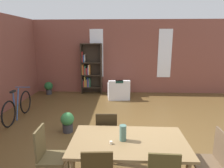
# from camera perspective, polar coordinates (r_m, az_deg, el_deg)

# --- Properties ---
(ground_plane) EXTENTS (10.90, 10.90, 0.00)m
(ground_plane) POSITION_cam_1_polar(r_m,az_deg,el_deg) (4.72, 7.18, -15.70)
(ground_plane) COLOR brown
(back_wall_brick) EXTENTS (9.03, 0.12, 3.02)m
(back_wall_brick) POSITION_cam_1_polar(r_m,az_deg,el_deg) (8.43, 5.26, 7.71)
(back_wall_brick) COLOR brown
(back_wall_brick) RESTS_ON ground
(window_pane_0) EXTENTS (0.55, 0.02, 1.96)m
(window_pane_0) POSITION_cam_1_polar(r_m,az_deg,el_deg) (8.40, -4.43, 8.74)
(window_pane_0) COLOR white
(window_pane_1) EXTENTS (0.55, 0.02, 1.96)m
(window_pane_1) POSITION_cam_1_polar(r_m,az_deg,el_deg) (8.53, 14.87, 8.42)
(window_pane_1) COLOR white
(dining_table) EXTENTS (1.71, 0.99, 0.78)m
(dining_table) POSITION_cam_1_polar(r_m,az_deg,el_deg) (3.10, 4.80, -17.25)
(dining_table) COLOR olive
(dining_table) RESTS_ON ground
(vase_on_table) EXTENTS (0.10, 0.10, 0.24)m
(vase_on_table) POSITION_cam_1_polar(r_m,az_deg,el_deg) (3.00, 3.14, -13.82)
(vase_on_table) COLOR #4C7266
(vase_on_table) RESTS_ON dining_table
(tealight_candle_0) EXTENTS (0.04, 0.04, 0.04)m
(tealight_candle_0) POSITION_cam_1_polar(r_m,az_deg,el_deg) (2.96, -0.27, -16.43)
(tealight_candle_0) COLOR silver
(tealight_candle_0) RESTS_ON dining_table
(dining_chair_head_right) EXTENTS (0.40, 0.40, 0.95)m
(dining_chair_head_right) POSITION_cam_1_polar(r_m,az_deg,el_deg) (3.47, 26.66, -18.60)
(dining_chair_head_right) COLOR brown
(dining_chair_head_right) RESTS_ON ground
(dining_chair_far_left) EXTENTS (0.42, 0.42, 0.95)m
(dining_chair_far_left) POSITION_cam_1_polar(r_m,az_deg,el_deg) (3.83, -1.54, -14.08)
(dining_chair_far_left) COLOR #322614
(dining_chair_far_left) RESTS_ON ground
(dining_chair_head_left) EXTENTS (0.41, 0.41, 0.95)m
(dining_chair_head_left) POSITION_cam_1_polar(r_m,az_deg,el_deg) (3.38, -17.80, -18.67)
(dining_chair_head_left) COLOR brown
(dining_chair_head_left) RESTS_ON ground
(bookshelf_tall) EXTENTS (0.85, 0.31, 2.08)m
(bookshelf_tall) POSITION_cam_1_polar(r_m,az_deg,el_deg) (8.34, -6.35, 4.06)
(bookshelf_tall) COLOR #2D2319
(bookshelf_tall) RESTS_ON ground
(armchair_white) EXTENTS (0.89, 0.89, 0.75)m
(armchair_white) POSITION_cam_1_polar(r_m,az_deg,el_deg) (7.69, 1.86, -2.07)
(armchair_white) COLOR silver
(armchair_white) RESTS_ON ground
(bicycle_second) EXTENTS (0.44, 1.72, 0.90)m
(bicycle_second) POSITION_cam_1_polar(r_m,az_deg,el_deg) (6.31, -25.37, -5.95)
(bicycle_second) COLOR black
(bicycle_second) RESTS_ON ground
(potted_plant_by_shelf) EXTENTS (0.34, 0.34, 0.52)m
(potted_plant_by_shelf) POSITION_cam_1_polar(r_m,az_deg,el_deg) (8.65, -17.69, -0.89)
(potted_plant_by_shelf) COLOR #333338
(potted_plant_by_shelf) RESTS_ON ground
(potted_plant_corner) EXTENTS (0.33, 0.33, 0.50)m
(potted_plant_corner) POSITION_cam_1_polar(r_m,az_deg,el_deg) (5.07, -12.64, -10.40)
(potted_plant_corner) COLOR #333338
(potted_plant_corner) RESTS_ON ground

